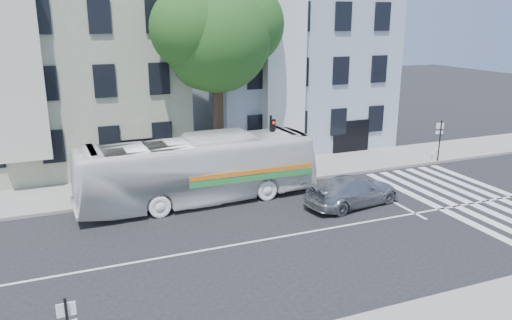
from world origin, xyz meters
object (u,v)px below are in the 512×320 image
bus (199,169)px  fire_hydrant (435,154)px  traffic_signal (271,141)px  sedan (352,191)px

bus → fire_hydrant: bearing=-87.8°
traffic_signal → fire_hydrant: size_ratio=5.07×
bus → traffic_signal: 4.24m
bus → traffic_signal: size_ratio=3.06×
bus → sedan: size_ratio=2.38×
traffic_signal → fire_hydrant: (11.15, 0.45, -1.90)m
sedan → traffic_signal: traffic_signal is taller
traffic_signal → fire_hydrant: 11.32m
sedan → fire_hydrant: 9.76m
traffic_signal → bus: bearing=-162.4°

